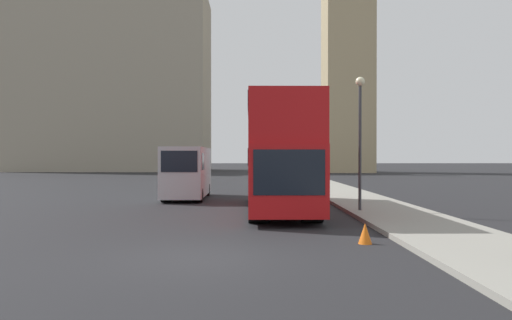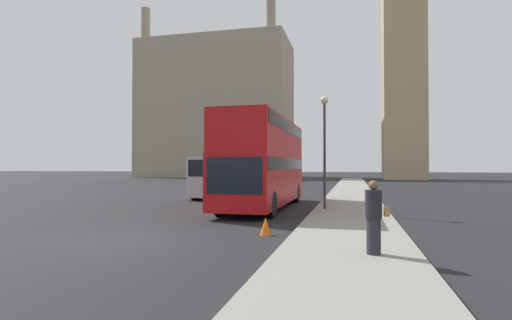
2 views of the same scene
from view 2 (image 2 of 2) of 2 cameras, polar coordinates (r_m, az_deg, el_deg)
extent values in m
plane|color=black|center=(12.67, -19.30, -10.59)|extent=(300.00, 300.00, 0.00)
cube|color=gray|center=(10.68, 13.05, -12.03)|extent=(3.33, 120.00, 0.15)
cube|color=tan|center=(72.96, 20.29, 14.29)|extent=(6.63, 6.63, 42.49)
cube|color=#9E937F|center=(83.64, -5.63, 7.09)|extent=(29.97, 15.24, 27.66)
cylinder|color=#9E937F|center=(86.98, -15.48, 18.26)|extent=(1.83, 1.83, 6.09)
cylinder|color=#9E937F|center=(78.55, 2.10, 20.38)|extent=(1.83, 1.83, 6.09)
cube|color=#B71114|center=(20.55, 1.19, -2.71)|extent=(2.55, 10.73, 2.39)
cube|color=#B71114|center=(20.59, 1.19, 3.13)|extent=(2.55, 10.52, 1.81)
cube|color=black|center=(20.54, 1.19, -0.57)|extent=(2.59, 10.30, 0.55)
cube|color=black|center=(20.64, 1.19, 4.60)|extent=(2.59, 10.09, 0.55)
cube|color=black|center=(15.34, -3.16, -2.24)|extent=(2.24, 0.03, 1.43)
cylinder|color=black|center=(17.23, -4.53, -6.17)|extent=(0.71, 1.13, 1.13)
cylinder|color=black|center=(16.75, 1.49, -6.33)|extent=(0.71, 1.13, 1.13)
cylinder|color=black|center=(24.46, 1.00, -4.63)|extent=(0.71, 1.13, 1.13)
cylinder|color=black|center=(24.12, 5.27, -4.68)|extent=(0.71, 1.13, 1.13)
cube|color=#B2B7BC|center=(27.61, -5.45, -2.31)|extent=(2.05, 6.17, 2.57)
cube|color=black|center=(24.69, -7.81, -1.15)|extent=(1.74, 0.02, 1.03)
cube|color=black|center=(25.71, -6.92, -1.15)|extent=(2.08, 1.11, 0.82)
cylinder|color=black|center=(25.97, -8.59, -4.88)|extent=(0.51, 0.70, 0.70)
cylinder|color=black|center=(25.43, -5.37, -4.97)|extent=(0.51, 0.70, 0.70)
cylinder|color=black|center=(29.89, -5.53, -4.37)|extent=(0.51, 0.70, 0.70)
cylinder|color=black|center=(29.42, -2.69, -4.42)|extent=(0.51, 0.70, 0.70)
cylinder|color=#23232D|center=(9.57, 16.46, -10.40)|extent=(0.32, 0.32, 0.81)
cylinder|color=black|center=(9.48, 16.43, -6.07)|extent=(0.37, 0.37, 0.64)
sphere|color=brown|center=(9.45, 16.42, -3.47)|extent=(0.22, 0.22, 0.22)
cube|color=olive|center=(9.51, 18.17, -7.02)|extent=(0.12, 0.24, 0.20)
cylinder|color=#38383D|center=(18.97, 9.77, 0.52)|extent=(0.12, 0.12, 4.93)
sphere|color=beige|center=(19.22, 9.75, 8.43)|extent=(0.36, 0.36, 0.36)
cone|color=orange|center=(12.58, 1.38, -9.44)|extent=(0.36, 0.36, 0.55)
camera|label=1|loc=(5.72, -84.59, 1.54)|focal=35.00mm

